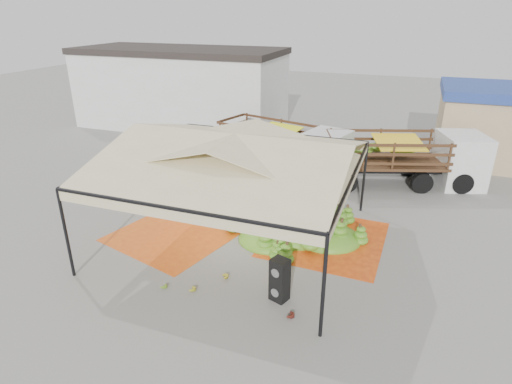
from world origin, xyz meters
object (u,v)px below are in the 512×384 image
(speaker_stack, at_px, (280,280))
(truck_right, at_px, (411,154))
(banana_heap, at_px, (290,214))
(vendor, at_px, (311,193))
(truck_left, at_px, (287,143))

(speaker_stack, distance_m, truck_right, 11.22)
(banana_heap, xyz_separation_m, vendor, (0.45, 1.51, 0.34))
(banana_heap, height_order, truck_right, truck_right)
(truck_right, bearing_deg, truck_left, 162.08)
(banana_heap, xyz_separation_m, truck_left, (-2.01, 6.39, 0.82))
(banana_heap, relative_size, truck_left, 0.82)
(speaker_stack, height_order, truck_left, truck_left)
(truck_left, distance_m, truck_right, 6.10)
(banana_heap, xyz_separation_m, speaker_stack, (0.91, -4.26, 0.03))
(banana_heap, height_order, truck_left, truck_left)
(vendor, bearing_deg, banana_heap, 74.10)
(banana_heap, relative_size, speaker_stack, 4.45)
(speaker_stack, xyz_separation_m, truck_right, (3.18, 10.73, 0.85))
(vendor, bearing_deg, truck_right, -125.68)
(truck_left, xyz_separation_m, truck_right, (6.10, 0.07, 0.06))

